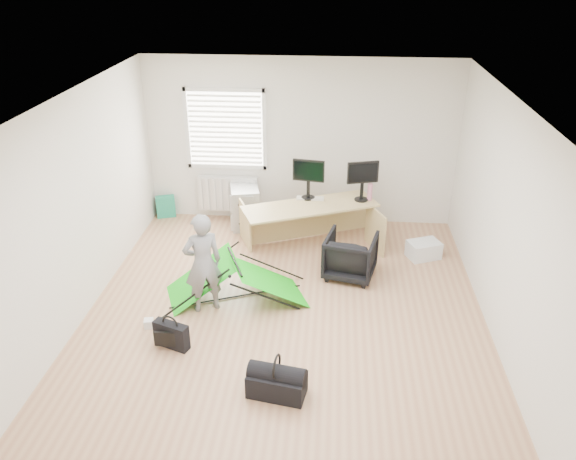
# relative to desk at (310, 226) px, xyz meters

# --- Properties ---
(ground) EXTENTS (5.50, 5.50, 0.00)m
(ground) POSITION_rel_desk_xyz_m (-0.22, -1.76, -0.34)
(ground) COLOR tan
(ground) RESTS_ON ground
(back_wall) EXTENTS (5.00, 0.02, 2.70)m
(back_wall) POSITION_rel_desk_xyz_m (-0.22, 0.99, 1.01)
(back_wall) COLOR silver
(back_wall) RESTS_ON ground
(window) EXTENTS (1.20, 0.06, 1.20)m
(window) POSITION_rel_desk_xyz_m (-1.42, 0.95, 1.21)
(window) COLOR silver
(window) RESTS_ON back_wall
(radiator) EXTENTS (1.00, 0.12, 0.60)m
(radiator) POSITION_rel_desk_xyz_m (-1.42, 0.91, 0.11)
(radiator) COLOR silver
(radiator) RESTS_ON back_wall
(desk) EXTENTS (2.11, 1.40, 0.69)m
(desk) POSITION_rel_desk_xyz_m (0.00, 0.00, 0.00)
(desk) COLOR tan
(desk) RESTS_ON ground
(filing_cabinet) EXTENTS (0.56, 0.67, 0.68)m
(filing_cabinet) POSITION_rel_desk_xyz_m (-1.10, 0.64, -0.00)
(filing_cabinet) COLOR #AFB3B5
(filing_cabinet) RESTS_ON ground
(monitor_left) EXTENTS (0.49, 0.18, 0.46)m
(monitor_left) POSITION_rel_desk_xyz_m (-0.04, 0.27, 0.58)
(monitor_left) COLOR black
(monitor_left) RESTS_ON desk
(monitor_right) EXTENTS (0.49, 0.23, 0.46)m
(monitor_right) POSITION_rel_desk_xyz_m (0.77, 0.27, 0.57)
(monitor_right) COLOR black
(monitor_right) RESTS_ON desk
(keyboard) EXTENTS (0.42, 0.15, 0.02)m
(keyboard) POSITION_rel_desk_xyz_m (-0.01, 0.25, 0.35)
(keyboard) COLOR beige
(keyboard) RESTS_ON desk
(thermos) EXTENTS (0.09, 0.09, 0.27)m
(thermos) POSITION_rel_desk_xyz_m (0.90, 0.28, 0.48)
(thermos) COLOR #CC7291
(thermos) RESTS_ON desk
(office_chair) EXTENTS (0.81, 0.82, 0.62)m
(office_chair) POSITION_rel_desk_xyz_m (0.61, -0.82, -0.03)
(office_chair) COLOR black
(office_chair) RESTS_ON ground
(person) EXTENTS (0.58, 0.50, 1.33)m
(person) POSITION_rel_desk_xyz_m (-1.24, -1.80, 0.32)
(person) COLOR gray
(person) RESTS_ON ground
(kite) EXTENTS (1.94, 1.40, 0.55)m
(kite) POSITION_rel_desk_xyz_m (-0.89, -1.52, -0.07)
(kite) COLOR #12BF13
(kite) RESTS_ON ground
(storage_crate) EXTENTS (0.54, 0.47, 0.26)m
(storage_crate) POSITION_rel_desk_xyz_m (1.71, -0.21, -0.22)
(storage_crate) COLOR silver
(storage_crate) RESTS_ON ground
(tote_bag) EXTENTS (0.34, 0.23, 0.37)m
(tote_bag) POSITION_rel_desk_xyz_m (-2.51, 0.87, -0.16)
(tote_bag) COLOR #1F9871
(tote_bag) RESTS_ON ground
(laptop_bag) EXTENTS (0.44, 0.27, 0.32)m
(laptop_bag) POSITION_rel_desk_xyz_m (-1.46, -2.59, -0.19)
(laptop_bag) COLOR black
(laptop_bag) RESTS_ON ground
(white_box) EXTENTS (0.13, 0.13, 0.11)m
(white_box) POSITION_rel_desk_xyz_m (-1.85, -2.26, -0.29)
(white_box) COLOR silver
(white_box) RESTS_ON ground
(duffel_bag) EXTENTS (0.64, 0.40, 0.26)m
(duffel_bag) POSITION_rel_desk_xyz_m (-0.17, -3.27, -0.22)
(duffel_bag) COLOR black
(duffel_bag) RESTS_ON ground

